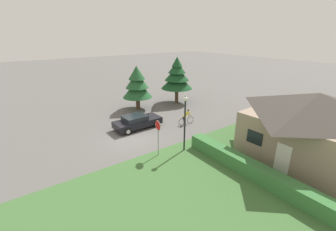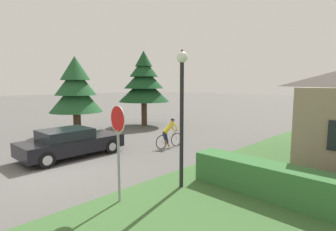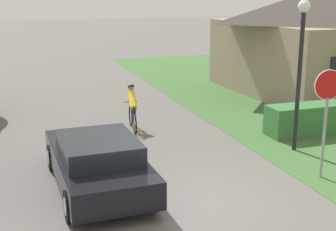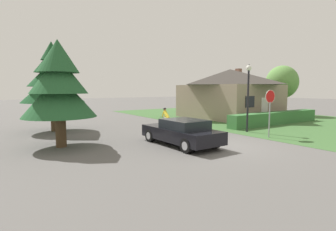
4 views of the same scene
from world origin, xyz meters
The scene contains 10 objects.
ground_plane centered at (0.00, 0.00, 0.00)m, with size 140.00×140.00×0.00m, color #5B5956.
grass_verge_right centered at (11.21, 4.00, 0.01)m, with size 16.00×36.00×0.01m, color #3D6633.
cottage_house centered at (10.02, 9.01, 2.38)m, with size 8.09×8.56×4.81m.
hedge_row centered at (9.20, 3.40, 0.48)m, with size 9.81×0.90×0.95m, color #387038.
sedan_left_lane centered at (-1.45, 1.31, 0.63)m, with size 2.00×4.41×1.27m.
cyclist centered at (0.48, 5.59, 0.71)m, with size 0.44×1.68×1.49m.
stop_sign centered at (3.82, 0.19, 1.89)m, with size 0.73×0.09×2.67m.
street_lamp centered at (4.35, 2.16, 2.86)m, with size 0.34×0.34×4.25m.
conifer_tall_near centered at (-6.40, 4.10, 2.92)m, with size 3.32×3.32×4.96m.
conifer_tall_far centered at (-5.75, 9.26, 3.33)m, with size 3.86×3.86×5.69m.
Camera 1 is at (15.85, -7.60, 8.31)m, focal length 24.00 mm.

